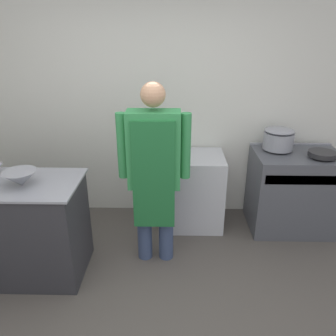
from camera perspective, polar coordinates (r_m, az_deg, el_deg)
name	(u,v)px	position (r m, az deg, el deg)	size (l,w,h in m)	color
wall_back	(162,102)	(3.75, -1.10, 11.35)	(8.00, 0.05, 2.70)	silver
prep_counter	(13,229)	(3.29, -25.37, -9.51)	(1.28, 0.66, 0.92)	#2D2D33
stove	(293,191)	(3.91, 21.00, -3.81)	(0.92, 0.63, 0.91)	#4C4F56
fridge_unit	(193,190)	(3.74, 4.41, -3.90)	(0.65, 0.58, 0.84)	silver
person_cook	(154,167)	(2.91, -2.43, 0.23)	(0.64, 0.24, 1.72)	#38476B
mixing_bowl	(20,178)	(2.94, -24.30, -1.67)	(0.28, 0.28, 0.13)	gray
stock_pot	(279,138)	(3.73, 18.70, 4.91)	(0.32, 0.32, 0.23)	gray
saute_pan	(322,154)	(3.70, 25.27, 2.24)	(0.28, 0.28, 0.05)	#262628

